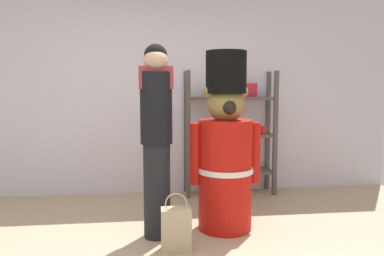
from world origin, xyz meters
TOP-DOWN VIEW (x-y plane):
  - back_wall at (0.00, 2.20)m, footprint 6.40×0.12m
  - merchandise_shelf at (0.96, 1.98)m, footprint 1.16×0.35m
  - teddy_bear_guard at (0.64, 0.76)m, footprint 0.69×0.54m
  - person_shopper at (-0.02, 0.64)m, footprint 0.30×0.29m
  - shopping_bag at (0.12, 0.31)m, footprint 0.25×0.14m

SIDE VIEW (x-z plane):
  - shopping_bag at x=0.12m, z-range -0.06..0.44m
  - teddy_bear_guard at x=0.64m, z-range -0.09..1.62m
  - merchandise_shelf at x=0.96m, z-range 0.02..1.61m
  - person_shopper at x=-0.02m, z-range 0.07..1.83m
  - back_wall at x=0.00m, z-range 0.00..2.60m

